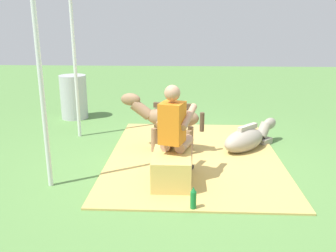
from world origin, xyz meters
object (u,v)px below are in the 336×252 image
at_px(hay_bale, 172,169).
at_px(person_seated, 175,129).
at_px(tent_pole_left, 41,87).
at_px(tent_pole_right, 75,66).
at_px(pony_standing, 167,117).
at_px(pony_lying, 248,138).
at_px(water_barrel, 74,97).
at_px(soda_bottle, 193,199).

distance_m(hay_bale, person_seated, 0.52).
distance_m(tent_pole_left, tent_pole_right, 2.09).
relative_size(hay_bale, tent_pole_left, 0.29).
height_order(pony_standing, pony_lying, pony_standing).
relative_size(pony_standing, water_barrel, 1.44).
bearing_deg(tent_pole_right, soda_bottle, -142.24).
bearing_deg(water_barrel, soda_bottle, -147.34).
distance_m(person_seated, pony_standing, 1.07).
xyz_separation_m(hay_bale, tent_pole_right, (1.95, 1.77, 1.08)).
xyz_separation_m(person_seated, soda_bottle, (-0.83, -0.23, -0.56)).
xyz_separation_m(pony_lying, tent_pole_left, (-1.49, 2.75, 1.09)).
xyz_separation_m(pony_standing, pony_lying, (0.16, -1.31, -0.38)).
bearing_deg(pony_lying, person_seated, 136.31).
bearing_deg(hay_bale, pony_lying, -41.07).
xyz_separation_m(pony_lying, tent_pole_right, (0.59, 2.96, 1.09)).
relative_size(pony_standing, pony_lying, 1.17).
height_order(person_seated, pony_lying, person_seated).
bearing_deg(soda_bottle, hay_bale, 21.35).
relative_size(pony_lying, tent_pole_right, 0.45).
bearing_deg(soda_bottle, water_barrel, 32.66).
xyz_separation_m(pony_lying, water_barrel, (1.86, 3.42, 0.28)).
relative_size(water_barrel, tent_pole_right, 0.36).
distance_m(hay_bale, tent_pole_right, 2.85).
relative_size(hay_bale, person_seated, 0.58).
bearing_deg(pony_lying, tent_pole_left, 118.46).
bearing_deg(tent_pole_right, hay_bale, -137.79).
relative_size(person_seated, tent_pole_left, 0.50).
bearing_deg(water_barrel, hay_bale, -145.26).
xyz_separation_m(hay_bale, tent_pole_left, (-0.12, 1.56, 1.08)).
distance_m(person_seated, water_barrel, 3.82).
height_order(soda_bottle, tent_pole_right, tent_pole_right).
bearing_deg(tent_pole_right, pony_standing, -114.51).
relative_size(person_seated, pony_lying, 1.13).
bearing_deg(tent_pole_right, water_barrel, 20.07).
bearing_deg(water_barrel, tent_pole_right, -159.93).
distance_m(soda_bottle, tent_pole_left, 2.22).
relative_size(person_seated, pony_standing, 0.96).
height_order(hay_bale, person_seated, person_seated).
height_order(pony_standing, tent_pole_left, tent_pole_left).
relative_size(pony_lying, water_barrel, 1.23).
bearing_deg(pony_lying, hay_bale, 138.93).
height_order(pony_standing, tent_pole_right, tent_pole_right).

